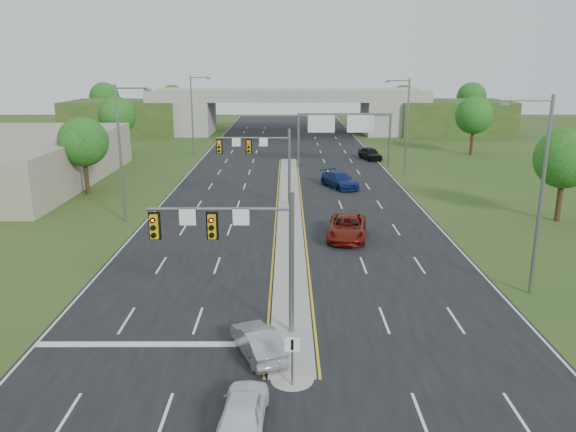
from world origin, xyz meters
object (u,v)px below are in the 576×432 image
(car_far_a, at_px, (347,227))
(car_far_b, at_px, (340,180))
(signal_mast_near, at_px, (242,241))
(keep_right_sign, at_px, (292,353))
(car_white, at_px, (244,409))
(sign_gantry, at_px, (343,125))
(signal_mast_far, at_px, (264,155))
(overpass, at_px, (288,114))
(car_silver, at_px, (258,341))
(car_far_c, at_px, (370,153))

(car_far_a, bearing_deg, car_far_b, 94.74)
(car_far_a, height_order, car_far_b, car_far_a)
(signal_mast_near, distance_m, keep_right_sign, 5.94)
(car_white, distance_m, car_far_a, 23.10)
(sign_gantry, distance_m, car_white, 52.79)
(keep_right_sign, bearing_deg, car_white, -125.38)
(signal_mast_far, bearing_deg, car_far_a, -55.94)
(overpass, distance_m, car_silver, 82.05)
(car_silver, relative_size, car_far_a, 0.69)
(overpass, xyz_separation_m, car_far_c, (11.00, -29.31, -2.72))
(sign_gantry, relative_size, car_far_c, 2.42)
(sign_gantry, xyz_separation_m, car_far_a, (-2.45, -29.60, -4.40))
(keep_right_sign, bearing_deg, overpass, 90.00)
(sign_gantry, xyz_separation_m, overpass, (-6.68, 35.08, -1.69))
(signal_mast_near, xyz_separation_m, sign_gantry, (8.95, 44.99, 0.51))
(car_silver, height_order, car_far_b, car_far_b)
(car_silver, bearing_deg, car_far_b, -122.62)
(overpass, bearing_deg, keep_right_sign, -90.00)
(signal_mast_far, relative_size, car_white, 1.79)
(car_white, bearing_deg, keep_right_sign, -121.92)
(keep_right_sign, relative_size, car_far_c, 0.46)
(sign_gantry, height_order, car_white, sign_gantry)
(keep_right_sign, bearing_deg, car_far_b, 81.99)
(car_far_a, bearing_deg, car_far_c, 87.29)
(car_far_c, bearing_deg, signal_mast_far, -132.31)
(overpass, relative_size, car_white, 20.49)
(car_far_b, bearing_deg, car_far_c, 48.07)
(signal_mast_near, relative_size, car_white, 1.79)
(signal_mast_far, height_order, car_far_c, signal_mast_far)
(signal_mast_near, distance_m, car_far_b, 34.06)
(sign_gantry, height_order, car_far_b, sign_gantry)
(signal_mast_far, distance_m, overpass, 55.13)
(car_silver, height_order, car_far_a, car_far_a)
(sign_gantry, distance_m, car_far_b, 12.88)
(car_white, height_order, car_far_a, car_far_a)
(sign_gantry, xyz_separation_m, car_far_b, (-1.41, -12.01, -4.43))
(signal_mast_near, distance_m, overpass, 80.11)
(signal_mast_near, xyz_separation_m, keep_right_sign, (2.26, -4.45, -3.21))
(car_far_c, bearing_deg, overpass, 95.50)
(signal_mast_near, xyz_separation_m, car_far_a, (6.49, 15.39, -3.89))
(car_white, relative_size, car_far_b, 0.71)
(signal_mast_far, bearing_deg, overpass, 87.65)
(signal_mast_near, xyz_separation_m, signal_mast_far, (0.00, 25.00, 0.00))
(sign_gantry, bearing_deg, car_white, -99.23)
(signal_mast_far, xyz_separation_m, keep_right_sign, (2.26, -29.45, -3.21))
(signal_mast_near, height_order, car_far_a, signal_mast_near)
(car_far_a, xyz_separation_m, car_far_c, (6.77, 35.37, -0.00))
(car_silver, bearing_deg, car_far_a, -129.96)
(signal_mast_near, bearing_deg, car_far_b, 77.13)
(car_white, height_order, car_far_b, car_far_b)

